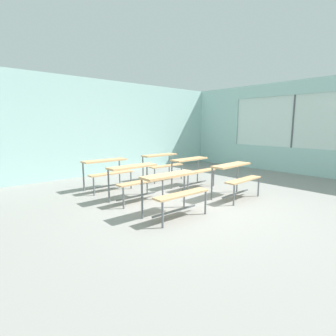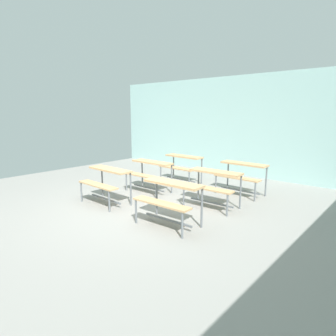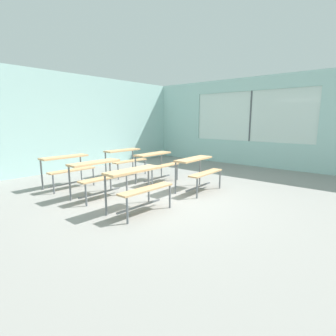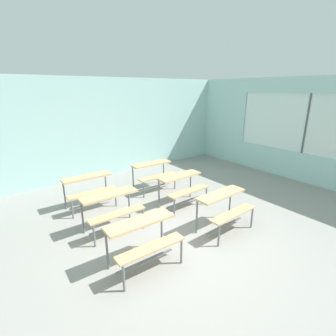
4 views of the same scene
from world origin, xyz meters
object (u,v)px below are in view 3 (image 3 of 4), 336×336
desk_bench_r1c0 (98,171)px  desk_bench_r2c0 (67,164)px  desk_bench_r0c1 (198,166)px  desk_bench_r0c0 (138,180)px  desk_bench_r2c1 (125,156)px  desk_bench_r1c1 (156,160)px

desk_bench_r1c0 → desk_bench_r2c0: bearing=89.0°
desk_bench_r0c1 → desk_bench_r2c0: 3.07m
desk_bench_r0c0 → desk_bench_r0c1: same height
desk_bench_r0c0 → desk_bench_r2c1: 3.11m
desk_bench_r1c0 → desk_bench_r2c0: same height
desk_bench_r0c0 → desk_bench_r2c0: (0.05, 2.49, 0.00)m
desk_bench_r1c0 → desk_bench_r1c1: size_ratio=0.99×
desk_bench_r0c0 → desk_bench_r1c1: bearing=35.8°
desk_bench_r0c0 → desk_bench_r2c1: size_ratio=1.00×
desk_bench_r1c0 → desk_bench_r2c1: same height
desk_bench_r0c1 → desk_bench_r1c1: same height
desk_bench_r1c1 → desk_bench_r2c1: bearing=87.5°
desk_bench_r0c1 → desk_bench_r1c0: bearing=141.6°
desk_bench_r0c1 → desk_bench_r1c0: same height
desk_bench_r0c1 → desk_bench_r2c1: same height
desk_bench_r0c0 → desk_bench_r2c1: (1.84, 2.51, 0.00)m
desk_bench_r1c0 → desk_bench_r2c1: (1.79, 1.26, 0.00)m
desk_bench_r0c0 → desk_bench_r2c1: bearing=54.7°
desk_bench_r0c1 → desk_bench_r2c0: size_ratio=1.02×
desk_bench_r1c1 → desk_bench_r2c1: same height
desk_bench_r0c0 → desk_bench_r0c1: (1.80, -0.03, 0.00)m
desk_bench_r0c1 → desk_bench_r2c0: same height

